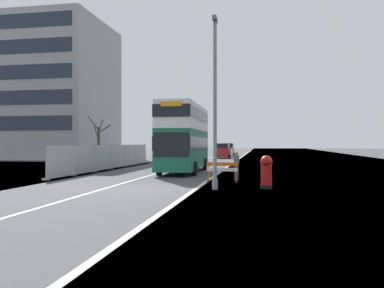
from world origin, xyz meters
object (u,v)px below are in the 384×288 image
object	(u,v)px
car_receding_mid	(223,151)
roadworks_barrier	(222,170)
car_oncoming_near	(175,152)
lamppost_foreground	(215,108)
red_pillar_postbox	(266,170)
pedestrian_at_kerb	(236,166)
car_receding_far	(228,150)
double_decker_bus	(184,137)

from	to	relation	value
car_receding_mid	roadworks_barrier	bearing A→B (deg)	-84.40
car_oncoming_near	lamppost_foreground	bearing A→B (deg)	-73.42
lamppost_foreground	red_pillar_postbox	distance (m)	4.04
car_receding_mid	pedestrian_at_kerb	xyz separation A→B (m)	(4.09, -32.87, -0.16)
pedestrian_at_kerb	car_receding_far	bearing A→B (deg)	95.58
red_pillar_postbox	car_receding_far	bearing A→B (deg)	97.22
lamppost_foreground	pedestrian_at_kerb	xyz separation A→B (m)	(0.70, 5.27, -3.13)
car_receding_mid	pedestrian_at_kerb	world-z (taller)	car_receding_mid
lamppost_foreground	car_receding_far	bearing A→B (deg)	94.11
lamppost_foreground	red_pillar_postbox	bearing A→B (deg)	17.20
lamppost_foreground	pedestrian_at_kerb	size ratio (longest dim) A/B	4.91
car_receding_far	red_pillar_postbox	bearing A→B (deg)	-82.78
car_oncoming_near	car_receding_far	xyz separation A→B (m)	(5.24, 18.12, -0.09)
roadworks_barrier	car_receding_mid	xyz separation A→B (m)	(-3.40, 34.67, 0.30)
roadworks_barrier	car_receding_far	world-z (taller)	car_receding_far
red_pillar_postbox	car_receding_mid	xyz separation A→B (m)	(-5.88, 37.37, 0.12)
pedestrian_at_kerb	double_decker_bus	bearing A→B (deg)	129.11
roadworks_barrier	car_receding_mid	size ratio (longest dim) A/B	0.42
double_decker_bus	car_receding_far	size ratio (longest dim) A/B	2.69
lamppost_foreground	roadworks_barrier	distance (m)	4.76
roadworks_barrier	pedestrian_at_kerb	distance (m)	1.94
car_receding_far	pedestrian_at_kerb	size ratio (longest dim) A/B	2.22
red_pillar_postbox	lamppost_foreground	bearing A→B (deg)	-162.80
car_oncoming_near	pedestrian_at_kerb	xyz separation A→B (m)	(9.33, -23.72, -0.23)
car_receding_far	pedestrian_at_kerb	distance (m)	42.04
roadworks_barrier	car_receding_mid	bearing A→B (deg)	95.60
car_receding_mid	double_decker_bus	bearing A→B (deg)	-90.58
lamppost_foreground	car_receding_mid	distance (m)	38.40
car_oncoming_near	pedestrian_at_kerb	size ratio (longest dim) A/B	2.65
double_decker_bus	red_pillar_postbox	bearing A→B (deg)	-58.06
red_pillar_postbox	roadworks_barrier	distance (m)	3.67
double_decker_bus	car_oncoming_near	world-z (taller)	double_decker_bus
red_pillar_postbox	car_receding_mid	size ratio (longest dim) A/B	0.39
lamppost_foreground	roadworks_barrier	xyz separation A→B (m)	(0.01, 3.47, -3.26)
lamppost_foreground	car_receding_mid	size ratio (longest dim) A/B	1.99
double_decker_bus	pedestrian_at_kerb	distance (m)	7.18
car_receding_far	double_decker_bus	bearing A→B (deg)	-90.45
lamppost_foreground	car_oncoming_near	size ratio (longest dim) A/B	1.86
car_oncoming_near	car_receding_far	world-z (taller)	car_oncoming_near
car_oncoming_near	car_receding_mid	size ratio (longest dim) A/B	1.07
car_receding_mid	pedestrian_at_kerb	bearing A→B (deg)	-82.91
lamppost_foreground	roadworks_barrier	bearing A→B (deg)	89.84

